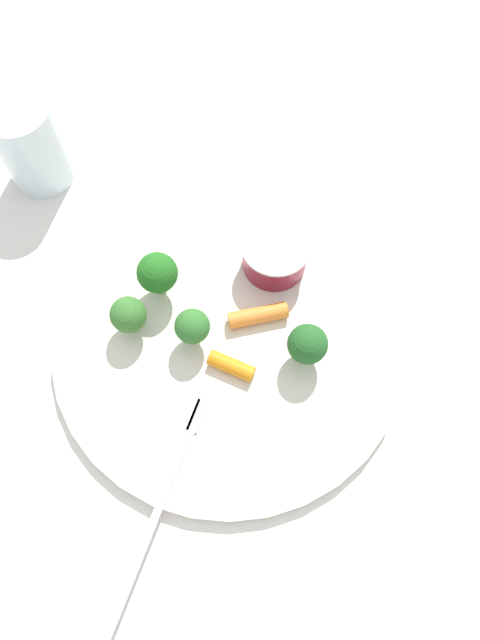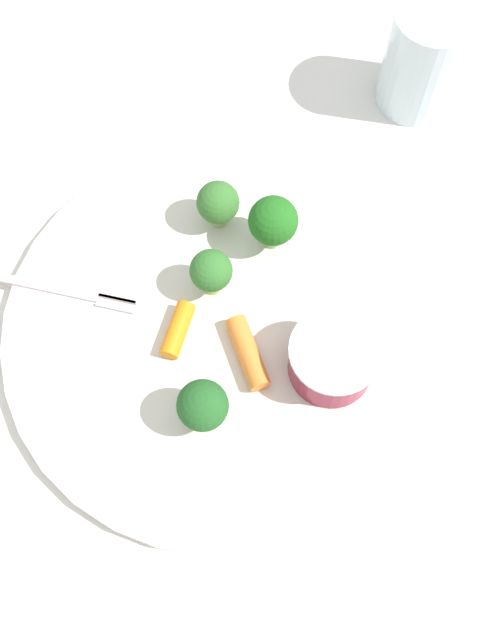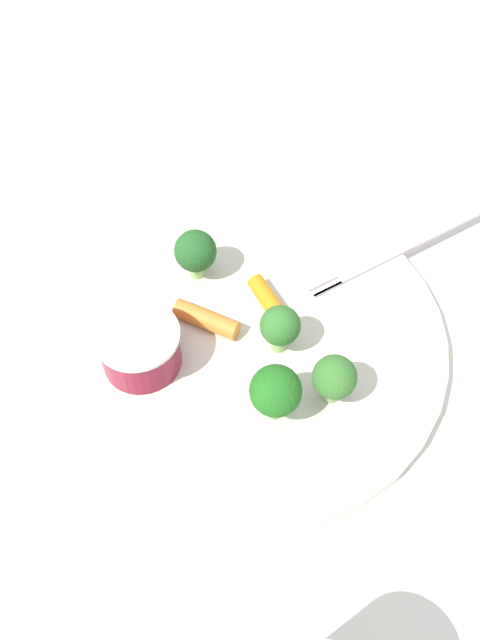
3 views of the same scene
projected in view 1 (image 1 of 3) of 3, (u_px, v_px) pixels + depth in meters
ground_plane at (229, 338)px, 0.52m from camera, size 2.40×2.40×0.00m
plate at (229, 336)px, 0.51m from camera, size 0.32×0.32×0.01m
sauce_cup at (275, 254)px, 0.52m from camera, size 0.06×0.06×0.04m
broccoli_floret_0 at (192, 327)px, 0.48m from camera, size 0.03×0.03×0.04m
broccoli_floret_1 at (307, 345)px, 0.47m from camera, size 0.03×0.03×0.05m
broccoli_floret_2 at (157, 273)px, 0.50m from camera, size 0.04×0.04×0.05m
broccoli_floret_3 at (128, 315)px, 0.49m from camera, size 0.03×0.03×0.04m
carrot_stick_0 at (258, 315)px, 0.51m from camera, size 0.05×0.04×0.02m
carrot_stick_1 at (231, 366)px, 0.49m from camera, size 0.04×0.02×0.01m
fork at (157, 512)px, 0.45m from camera, size 0.02×0.20×0.00m
drinking_glass at (30, 144)px, 0.55m from camera, size 0.06×0.06×0.09m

